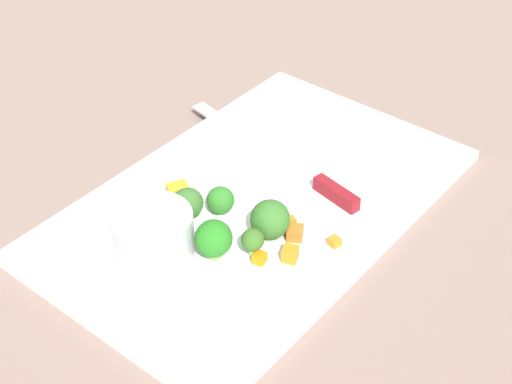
# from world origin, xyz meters

# --- Properties ---
(ground_plane) EXTENTS (4.00, 4.00, 0.00)m
(ground_plane) POSITION_xyz_m (0.00, 0.00, 0.00)
(ground_plane) COLOR gray
(cutting_board) EXTENTS (0.50, 0.32, 0.01)m
(cutting_board) POSITION_xyz_m (0.00, 0.00, 0.01)
(cutting_board) COLOR white
(cutting_board) RESTS_ON ground_plane
(prep_bowl) EXTENTS (0.09, 0.09, 0.05)m
(prep_bowl) POSITION_xyz_m (0.14, -0.03, 0.04)
(prep_bowl) COLOR #BDB6C0
(prep_bowl) RESTS_ON cutting_board
(chef_knife) EXTENTS (0.07, 0.29, 0.02)m
(chef_knife) POSITION_xyz_m (-0.07, 0.01, 0.02)
(chef_knife) COLOR silver
(chef_knife) RESTS_ON cutting_board
(carrot_dice_0) EXTENTS (0.02, 0.02, 0.01)m
(carrot_dice_0) POSITION_xyz_m (0.03, 0.03, 0.02)
(carrot_dice_0) COLOR orange
(carrot_dice_0) RESTS_ON cutting_board
(carrot_dice_1) EXTENTS (0.02, 0.01, 0.01)m
(carrot_dice_1) POSITION_xyz_m (0.08, 0.07, 0.02)
(carrot_dice_1) COLOR orange
(carrot_dice_1) RESTS_ON cutting_board
(carrot_dice_2) EXTENTS (0.01, 0.01, 0.01)m
(carrot_dice_2) POSITION_xyz_m (0.01, 0.06, 0.02)
(carrot_dice_2) COLOR orange
(carrot_dice_2) RESTS_ON cutting_board
(carrot_dice_3) EXTENTS (0.02, 0.02, 0.02)m
(carrot_dice_3) POSITION_xyz_m (0.06, 0.09, 0.02)
(carrot_dice_3) COLOR orange
(carrot_dice_3) RESTS_ON cutting_board
(carrot_dice_4) EXTENTS (0.02, 0.02, 0.01)m
(carrot_dice_4) POSITION_xyz_m (0.02, 0.05, 0.02)
(carrot_dice_4) COLOR orange
(carrot_dice_4) RESTS_ON cutting_board
(carrot_dice_5) EXTENTS (0.02, 0.02, 0.01)m
(carrot_dice_5) POSITION_xyz_m (0.03, 0.07, 0.02)
(carrot_dice_5) COLOR orange
(carrot_dice_5) RESTS_ON cutting_board
(carrot_dice_6) EXTENTS (0.01, 0.01, 0.01)m
(carrot_dice_6) POSITION_xyz_m (0.01, 0.11, 0.02)
(carrot_dice_6) COLOR orange
(carrot_dice_6) RESTS_ON cutting_board
(pepper_dice_0) EXTENTS (0.03, 0.03, 0.02)m
(pepper_dice_0) POSITION_xyz_m (0.10, -0.08, 0.02)
(pepper_dice_0) COLOR yellow
(pepper_dice_0) RESTS_ON cutting_board
(pepper_dice_1) EXTENTS (0.02, 0.02, 0.01)m
(pepper_dice_1) POSITION_xyz_m (0.08, -0.05, 0.02)
(pepper_dice_1) COLOR yellow
(pepper_dice_1) RESTS_ON cutting_board
(pepper_dice_2) EXTENTS (0.02, 0.02, 0.02)m
(pepper_dice_2) POSITION_xyz_m (0.09, -0.06, 0.02)
(pepper_dice_2) COLOR yellow
(pepper_dice_2) RESTS_ON cutting_board
(pepper_dice_3) EXTENTS (0.03, 0.03, 0.02)m
(pepper_dice_3) POSITION_xyz_m (0.06, -0.07, 0.02)
(pepper_dice_3) COLOR yellow
(pepper_dice_3) RESTS_ON cutting_board
(broccoli_floret_0) EXTENTS (0.04, 0.04, 0.04)m
(broccoli_floret_0) POSITION_xyz_m (0.04, 0.05, 0.03)
(broccoli_floret_0) COLOR #8BAD65
(broccoli_floret_0) RESTS_ON cutting_board
(broccoli_floret_1) EXTENTS (0.03, 0.03, 0.04)m
(broccoli_floret_1) POSITION_xyz_m (0.07, -0.04, 0.03)
(broccoli_floret_1) COLOR #8CBF5C
(broccoli_floret_1) RESTS_ON cutting_board
(broccoli_floret_2) EXTENTS (0.03, 0.03, 0.03)m
(broccoli_floret_2) POSITION_xyz_m (0.04, -0.02, 0.03)
(broccoli_floret_2) COLOR #88C461
(broccoli_floret_2) RESTS_ON cutting_board
(broccoli_floret_3) EXTENTS (0.02, 0.02, 0.03)m
(broccoli_floret_3) POSITION_xyz_m (0.08, 0.06, 0.03)
(broccoli_floret_3) COLOR #92C05D
(broccoli_floret_3) RESTS_ON cutting_board
(broccoli_floret_4) EXTENTS (0.04, 0.04, 0.05)m
(broccoli_floret_4) POSITION_xyz_m (0.10, 0.03, 0.04)
(broccoli_floret_4) COLOR #82BF5A
(broccoli_floret_4) RESTS_ON cutting_board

